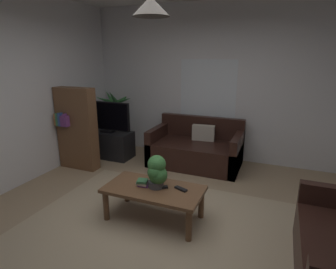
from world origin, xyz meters
The scene contains 17 objects.
floor centered at (0.00, 0.00, -0.01)m, with size 4.80×5.12×0.02m, color #9E8466.
rug centered at (0.00, -0.20, 0.00)m, with size 3.12×2.82×0.01m, color tan.
wall_back centered at (0.00, 2.59, 1.41)m, with size 4.92×0.06×2.82m, color silver.
window_pane centered at (-0.14, 2.56, 1.28)m, with size 1.05×0.01×1.12m, color white.
couch_under_window centered at (-0.18, 2.06, 0.27)m, with size 1.57×0.89×0.82m.
coffee_table centered at (-0.14, 0.20, 0.35)m, with size 1.16×0.60×0.41m.
book_on_table_0 centered at (-0.27, 0.20, 0.42)m, with size 0.13×0.10×0.02m, color #72387F.
book_on_table_1 centered at (-0.29, 0.19, 0.44)m, with size 0.13×0.10×0.03m, color beige.
book_on_table_2 centered at (-0.28, 0.19, 0.47)m, with size 0.12×0.12×0.03m, color #387247.
remote_on_table_0 centered at (0.17, 0.27, 0.42)m, with size 0.05×0.16×0.02m, color black.
remote_on_table_1 centered at (-0.06, 0.22, 0.42)m, with size 0.05×0.16×0.02m, color black.
potted_plant_on_table centered at (-0.11, 0.23, 0.61)m, with size 0.24×0.24×0.39m.
tv_stand centered at (-1.85, 1.81, 0.25)m, with size 0.90×0.44×0.50m, color black.
tv centered at (-1.85, 1.79, 0.80)m, with size 0.94×0.16×0.58m.
potted_palm_corner centered at (-2.00, 2.31, 0.54)m, with size 0.86×0.81×1.30m.
bookshelf_corner centered at (-2.04, 1.15, 0.71)m, with size 0.70×0.31×1.40m.
pendant_lamp centered at (-0.14, 0.20, 2.37)m, with size 0.38×0.38×0.54m.
Camera 1 is at (1.14, -2.47, 1.91)m, focal length 29.63 mm.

